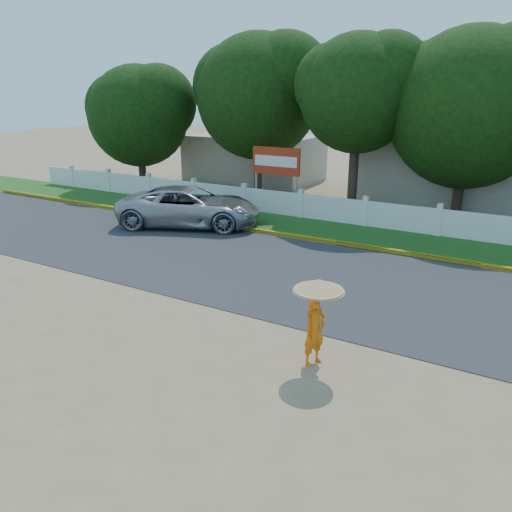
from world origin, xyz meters
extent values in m
plane|color=#9E8460|center=(0.00, 0.00, 0.00)|extent=(120.00, 120.00, 0.00)
cube|color=#38383A|center=(0.00, 4.50, 0.01)|extent=(60.00, 7.00, 0.02)
cube|color=#2D601E|center=(0.00, 9.75, 0.01)|extent=(60.00, 3.50, 0.03)
cube|color=yellow|center=(0.00, 8.05, 0.08)|extent=(40.00, 0.18, 0.16)
cube|color=silver|center=(0.00, 11.20, 0.55)|extent=(40.00, 0.10, 1.10)
cube|color=#B7AD99|center=(3.00, 18.00, 1.60)|extent=(10.00, 6.00, 3.20)
cube|color=#B7AD99|center=(-10.00, 19.00, 1.40)|extent=(8.00, 5.00, 2.80)
imported|color=#A0A2A7|center=(-6.49, 7.56, 0.83)|extent=(6.55, 4.86, 1.65)
imported|color=orange|center=(2.72, -0.25, 0.77)|extent=(0.54, 0.66, 1.55)
cylinder|color=gray|center=(2.77, -0.25, 1.37)|extent=(0.02, 0.02, 1.00)
cone|color=tan|center=(2.77, -0.25, 1.80)|extent=(1.06, 1.06, 0.26)
cylinder|color=gray|center=(-5.98, 12.30, 1.00)|extent=(0.12, 0.12, 2.00)
cylinder|color=gray|center=(-3.78, 12.30, 1.00)|extent=(0.12, 0.12, 2.00)
cube|color=#A92B12|center=(-4.88, 12.30, 2.30)|extent=(2.50, 0.12, 1.30)
cube|color=silver|center=(-4.88, 12.24, 2.30)|extent=(2.25, 0.02, 0.49)
cylinder|color=#473828|center=(-7.51, 15.13, 1.69)|extent=(0.44, 0.44, 3.37)
sphere|color=#183C0D|center=(-7.51, 15.13, 5.18)|extent=(6.55, 6.55, 6.55)
cylinder|color=#473828|center=(3.12, 14.56, 1.45)|extent=(0.44, 0.44, 2.91)
sphere|color=#183C0D|center=(3.12, 14.56, 4.76)|extent=(6.72, 6.72, 6.72)
cylinder|color=#473828|center=(-14.67, 13.63, 1.24)|extent=(0.44, 0.44, 2.49)
sphere|color=#183C0D|center=(-14.67, 13.63, 4.08)|extent=(5.79, 5.79, 5.79)
cylinder|color=#473828|center=(-1.44, 13.52, 1.96)|extent=(0.44, 0.44, 3.92)
sphere|color=#183C0D|center=(-1.44, 13.52, 5.36)|extent=(5.24, 5.24, 5.24)
camera|label=1|loc=(6.36, -8.95, 5.52)|focal=35.00mm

